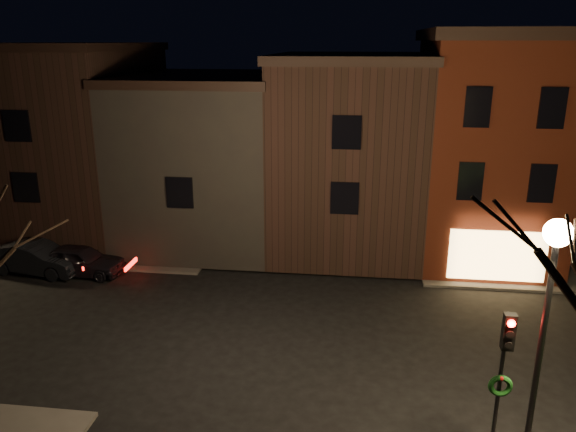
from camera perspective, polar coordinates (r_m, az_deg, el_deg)
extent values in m
plane|color=black|center=(20.43, 0.66, -12.29)|extent=(120.00, 120.00, 0.00)
cube|color=#2D2B28|center=(44.75, -22.46, 3.06)|extent=(30.00, 30.00, 0.12)
cube|color=#511B0E|center=(28.23, 19.51, 6.20)|extent=(6.00, 8.00, 10.00)
cube|color=black|center=(27.79, 20.64, 16.86)|extent=(6.50, 8.50, 0.50)
cube|color=#FAC670|center=(25.38, 20.47, -3.80)|extent=(4.00, 0.12, 2.20)
cube|color=black|center=(28.67, 6.15, 6.24)|extent=(7.00, 10.00, 9.00)
cube|color=black|center=(28.15, 6.46, 15.66)|extent=(7.30, 10.30, 0.40)
cube|color=black|center=(29.80, -8.03, 5.61)|extent=(7.50, 10.00, 8.00)
cube|color=black|center=(29.24, -8.38, 13.69)|extent=(7.80, 10.30, 0.40)
cube|color=black|center=(32.32, -20.68, 6.93)|extent=(7.00, 10.00, 9.50)
cube|color=black|center=(31.90, -21.66, 15.69)|extent=(7.30, 10.30, 0.40)
cylinder|color=black|center=(14.20, 24.04, -13.79)|extent=(0.14, 0.14, 6.00)
sphere|color=#FFD18C|center=(12.93, 25.76, -1.55)|extent=(0.60, 0.60, 0.60)
cylinder|color=black|center=(15.04, 20.64, -15.97)|extent=(0.10, 0.10, 4.00)
cube|color=black|center=(14.10, 21.50, -10.89)|extent=(0.28, 0.22, 0.90)
cylinder|color=#FF0C07|center=(13.88, 21.75, -10.10)|extent=(0.18, 0.06, 0.18)
cylinder|color=black|center=(14.00, 21.62, -11.12)|extent=(0.18, 0.06, 0.18)
cylinder|color=black|center=(14.13, 21.49, -12.12)|extent=(0.18, 0.06, 0.18)
torus|color=#0C380F|center=(14.92, 20.76, -15.83)|extent=(0.58, 0.14, 0.58)
sphere|color=#990C0C|center=(14.79, 20.88, -15.15)|extent=(0.12, 0.12, 0.12)
imported|color=black|center=(26.98, -20.39, -4.22)|extent=(4.07, 1.77, 1.37)
imported|color=black|center=(27.85, -24.17, -3.93)|extent=(4.54, 2.08, 1.44)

